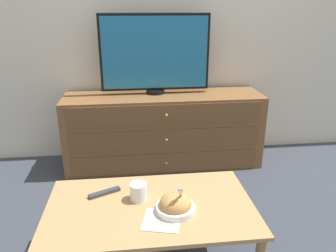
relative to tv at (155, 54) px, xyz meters
name	(u,v)px	position (x,y,z in m)	size (l,w,h in m)	color
ground_plane	(170,150)	(0.14, 0.18, -0.94)	(12.00, 12.00, 0.00)	#383D47
wall_back	(170,5)	(0.14, 0.21, 0.36)	(12.00, 0.05, 2.60)	silver
dresser	(164,130)	(0.06, -0.06, -0.63)	(1.63, 0.45, 0.61)	brown
tv	(155,54)	(0.00, 0.00, 0.00)	(0.88, 0.15, 0.63)	black
coffee_table	(150,213)	(-0.13, -1.28, -0.60)	(1.02, 0.60, 0.38)	tan
takeout_bowl	(176,205)	(-0.01, -1.35, -0.52)	(0.19, 0.19, 0.16)	silver
drink_cup	(138,193)	(-0.19, -1.22, -0.52)	(0.09, 0.09, 0.09)	#9E6638
napkin	(162,220)	(-0.09, -1.41, -0.55)	(0.21, 0.21, 0.00)	silver
remote_control	(104,193)	(-0.36, -1.15, -0.54)	(0.16, 0.10, 0.02)	#38383D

